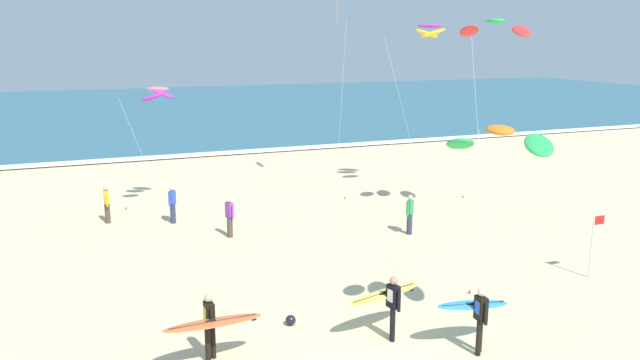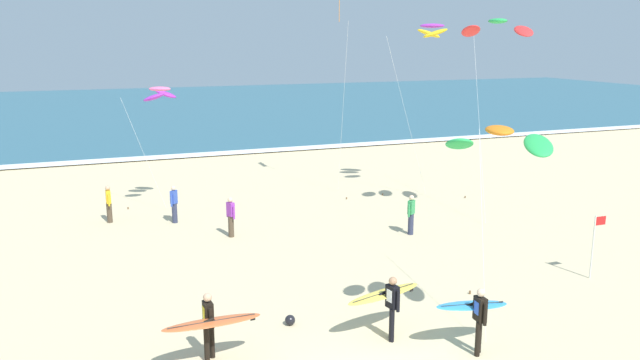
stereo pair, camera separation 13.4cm
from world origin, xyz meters
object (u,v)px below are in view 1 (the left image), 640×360
at_px(kite_arc_emerald_near, 495,28).
at_px(kite_arc_violet_high, 430,31).
at_px(bystander_yellow_top, 107,204).
at_px(surfer_trailing, 211,323).
at_px(lifeguard_flag, 593,240).
at_px(kite_arc_amber_distant, 499,140).
at_px(bystander_purple_top, 230,217).
at_px(bystander_blue_top, 172,204).
at_px(kite_arc_rose_far, 158,94).
at_px(surfer_third, 389,299).
at_px(bystander_green_top, 410,214).
at_px(beach_ball, 291,320).
at_px(surfer_lead, 477,311).

height_order(kite_arc_emerald_near, kite_arc_violet_high, kite_arc_emerald_near).
bearing_deg(bystander_yellow_top, kite_arc_emerald_near, -22.41).
relative_size(surfer_trailing, lifeguard_flag, 1.13).
xyz_separation_m(kite_arc_amber_distant, bystander_purple_top, (-3.97, 11.01, -4.41)).
bearing_deg(bystander_yellow_top, surfer_trailing, -82.68).
distance_m(surfer_trailing, kite_arc_emerald_near, 16.19).
bearing_deg(kite_arc_amber_distant, bystander_blue_top, 112.70).
bearing_deg(kite_arc_rose_far, bystander_purple_top, -69.08).
distance_m(kite_arc_emerald_near, kite_arc_violet_high, 5.33).
xyz_separation_m(surfer_third, kite_arc_rose_far, (-3.73, 14.55, 4.17)).
xyz_separation_m(bystander_yellow_top, bystander_blue_top, (2.54, -1.00, 0.00)).
height_order(kite_arc_emerald_near, bystander_green_top, kite_arc_emerald_near).
bearing_deg(kite_arc_emerald_near, bystander_green_top, 179.31).
bearing_deg(bystander_purple_top, beach_ball, -91.84).
bearing_deg(kite_arc_amber_distant, kite_arc_rose_far, 110.16).
bearing_deg(surfer_trailing, bystander_green_top, 37.78).
xyz_separation_m(bystander_green_top, lifeguard_flag, (3.20, -6.15, 0.45)).
distance_m(kite_arc_amber_distant, bystander_yellow_top, 17.47).
distance_m(surfer_trailing, kite_arc_amber_distant, 7.97).
xyz_separation_m(surfer_trailing, bystander_blue_top, (0.86, 12.13, -0.23)).
relative_size(kite_arc_rose_far, bystander_blue_top, 3.47).
bearing_deg(bystander_green_top, kite_arc_violet_high, 54.61).
height_order(kite_arc_rose_far, beach_ball, kite_arc_rose_far).
bearing_deg(lifeguard_flag, kite_arc_rose_far, 131.62).
relative_size(bystander_purple_top, beach_ball, 5.68).
bearing_deg(kite_arc_violet_high, bystander_purple_top, -163.53).
xyz_separation_m(kite_arc_rose_far, bystander_purple_top, (1.86, -4.86, -4.40)).
distance_m(surfer_trailing, kite_arc_violet_high, 19.31).
distance_m(surfer_trailing, kite_arc_rose_far, 14.88).
relative_size(bystander_blue_top, bystander_purple_top, 1.00).
height_order(surfer_lead, surfer_trailing, same).
bearing_deg(kite_arc_rose_far, bystander_yellow_top, -155.30).
height_order(surfer_trailing, surfer_third, same).
xyz_separation_m(lifeguard_flag, beach_ball, (-10.14, 0.20, -1.13)).
height_order(kite_arc_amber_distant, beach_ball, kite_arc_amber_distant).
height_order(surfer_lead, kite_arc_emerald_near, kite_arc_emerald_near).
distance_m(surfer_third, beach_ball, 2.79).
height_order(kite_arc_violet_high, bystander_green_top, kite_arc_violet_high).
distance_m(kite_arc_violet_high, bystander_green_top, 9.58).
height_order(surfer_lead, lifeguard_flag, lifeguard_flag).
height_order(surfer_trailing, bystander_purple_top, surfer_trailing).
xyz_separation_m(surfer_lead, lifeguard_flag, (6.33, 2.76, 0.22)).
relative_size(bystander_yellow_top, lifeguard_flag, 0.76).
relative_size(surfer_lead, bystander_purple_top, 1.25).
bearing_deg(bystander_blue_top, kite_arc_emerald_near, -22.59).
distance_m(kite_arc_rose_far, beach_ball, 14.05).
bearing_deg(kite_arc_rose_far, bystander_blue_top, -87.78).
distance_m(surfer_lead, kite_arc_rose_far, 17.36).
bearing_deg(lifeguard_flag, beach_ball, 178.84).
bearing_deg(kite_arc_emerald_near, beach_ball, -150.45).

